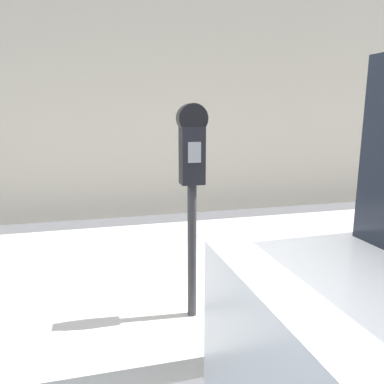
{
  "coord_description": "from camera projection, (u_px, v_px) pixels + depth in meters",
  "views": [
    {
      "loc": [
        -0.15,
        -1.11,
        1.57
      ],
      "look_at": [
        0.46,
        1.28,
        1.05
      ],
      "focal_mm": 35.0,
      "sensor_mm": 36.0,
      "label": 1
    }
  ],
  "objects": [
    {
      "name": "parking_meter",
      "position": [
        192.0,
        173.0,
        2.5
      ],
      "size": [
        0.19,
        0.13,
        1.49
      ],
      "color": "#2D2D30",
      "rests_on": "sidewalk"
    },
    {
      "name": "building_facade",
      "position": [
        101.0,
        22.0,
        5.27
      ],
      "size": [
        24.0,
        0.3,
        5.67
      ],
      "color": "beige",
      "rests_on": "ground_plane"
    },
    {
      "name": "sidewalk",
      "position": [
        120.0,
        277.0,
        3.49
      ],
      "size": [
        24.0,
        2.8,
        0.14
      ],
      "color": "#BCB7AD",
      "rests_on": "ground_plane"
    }
  ]
}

